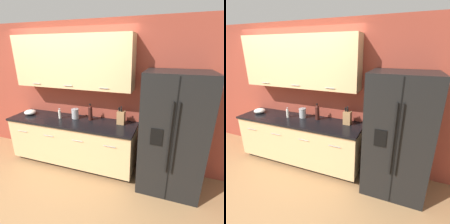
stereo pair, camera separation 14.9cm
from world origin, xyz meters
The scene contains 9 objects.
ground_plane centered at (0.00, 0.00, 0.00)m, with size 14.00×14.00×0.00m, color #997047.
wall_back centered at (0.05, 1.02, 1.50)m, with size 10.00×0.39×2.60m.
counter_unit centered at (0.14, 0.74, 0.46)m, with size 2.41×0.64×0.90m.
refrigerator centered at (1.90, 0.68, 0.93)m, with size 0.90×0.75×1.85m.
knife_block centered at (1.05, 0.87, 1.02)m, with size 0.13×0.11×0.32m.
wine_bottle centered at (0.47, 0.86, 1.04)m, with size 0.08×0.08×0.31m.
soap_dispenser centered at (-0.11, 0.75, 0.98)m, with size 0.05×0.05×0.20m.
steel_canister centered at (0.16, 0.85, 0.99)m, with size 0.14×0.14×0.20m.
mixing_bowl centered at (-0.80, 0.74, 0.94)m, with size 0.22×0.22×0.09m.
Camera 1 is at (1.80, -1.85, 2.12)m, focal length 28.00 mm.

